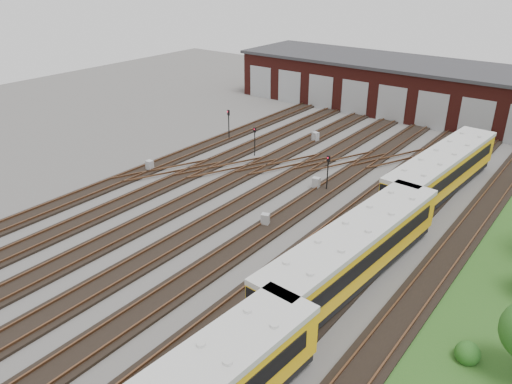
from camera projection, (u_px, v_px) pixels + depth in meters
The scene contains 14 objects.
ground at pixel (223, 236), 36.40m from camera, with size 120.00×120.00×0.00m, color #4C4946.
track_network at pixel (227, 231), 36.87m from camera, with size 30.40×70.00×0.33m.
maintenance_shed at pixel (426, 89), 63.85m from camera, with size 51.00×12.50×6.35m.
metro_train at pixel (354, 252), 30.58m from camera, with size 4.15×48.86×3.45m.
signal_mast_0 at pixel (229, 121), 54.61m from camera, with size 0.33×0.32×3.47m.
signal_mast_1 at pixel (255, 138), 50.50m from camera, with size 0.26×0.25×2.99m.
signal_mast_2 at pixel (328, 169), 42.67m from camera, with size 0.29×0.27×3.26m.
signal_mast_3 at pixel (391, 190), 39.06m from camera, with size 0.28×0.26×2.98m.
relay_cabinet_0 at pixel (150, 166), 47.35m from camera, with size 0.64×0.53×1.06m, color #A3A5A8.
relay_cabinet_1 at pixel (315, 137), 54.90m from camera, with size 0.67×0.56×1.11m, color #A3A5A8.
relay_cabinet_2 at pixel (265, 220), 37.66m from camera, with size 0.60×0.50×0.99m, color #A3A5A8.
relay_cabinet_3 at pixel (316, 183), 43.70m from camera, with size 0.63×0.53×1.06m, color #A3A5A8.
relay_cabinet_4 at pixel (419, 207), 39.78m from camera, with size 0.51×0.43×0.85m, color #A3A5A8.
bush_0 at pixel (468, 350), 24.94m from camera, with size 1.27×1.27×1.27m, color #204C15.
Camera 1 is at (20.98, -23.69, 18.42)m, focal length 35.00 mm.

